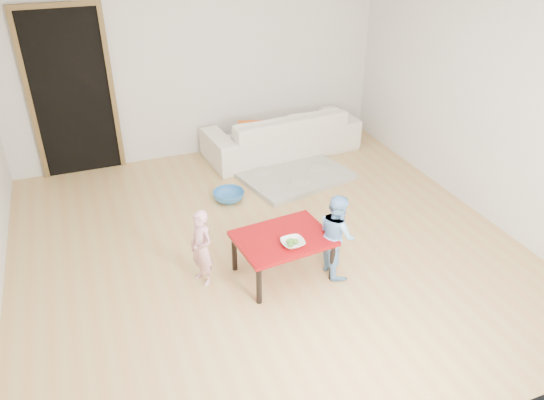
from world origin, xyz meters
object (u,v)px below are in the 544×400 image
bowl (293,243)px  basin (229,196)px  child_pink (201,248)px  child_blue (337,235)px  red_table (283,256)px  sofa (282,132)px

bowl → basin: 1.75m
child_pink → basin: size_ratio=2.00×
child_blue → basin: child_blue is taller
red_table → bowl: bowl is taller
sofa → bowl: 2.89m
sofa → bowl: sofa is taller
sofa → child_blue: (-0.53, -2.69, 0.11)m
child_pink → child_blue: 1.25m
red_table → bowl: 0.29m
bowl → child_pink: size_ratio=0.28×
child_blue → basin: bearing=20.3°
child_pink → child_blue: child_blue is taller
red_table → basin: bearing=92.5°
red_table → sofa: bearing=68.3°
red_table → basin: red_table is taller
red_table → child_blue: bearing=-15.0°
sofa → child_pink: (-1.75, -2.39, 0.07)m
child_pink → sofa: bearing=119.8°
red_table → bowl: (0.03, -0.16, 0.24)m
bowl → red_table: bearing=100.4°
child_pink → basin: bearing=130.2°
basin → red_table: bearing=-87.5°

